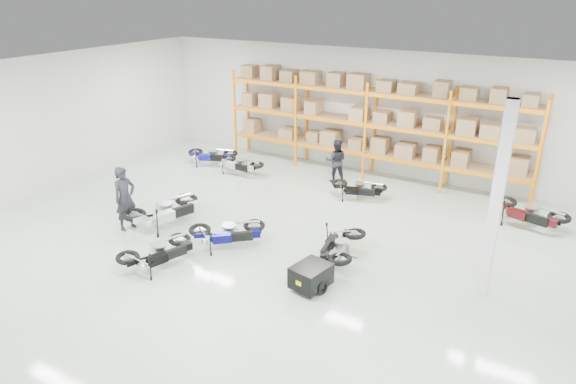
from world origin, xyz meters
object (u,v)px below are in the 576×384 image
Objects in this scene: moto_blue_centre at (228,228)px; trailer at (311,276)px; moto_back_c at (358,185)px; moto_silver_left at (165,206)px; moto_back_a at (211,152)px; person_back at (336,161)px; moto_back_b at (239,161)px; moto_black_far_left at (158,248)px; moto_back_d at (529,209)px; moto_touring_right at (340,241)px; person_left at (125,198)px.

moto_blue_centre is 1.17× the size of trailer.
moto_blue_centre is 5.14m from moto_back_c.
moto_back_a is at bearing -47.18° from moto_silver_left.
moto_back_c is at bearing 117.79° from person_back.
moto_blue_centre is 2.34m from moto_silver_left.
person_back is (3.48, 1.01, 0.29)m from moto_back_b.
moto_back_a is at bearing -43.29° from moto_black_far_left.
moto_black_far_left is 0.93× the size of moto_back_d.
moto_blue_centre is 8.70m from moto_back_d.
moto_back_c is (4.79, -0.05, -0.01)m from moto_back_b.
moto_touring_right is 8.62m from moto_back_a.
moto_black_far_left is 2.64m from person_left.
moto_back_a is (-7.45, 5.93, 0.16)m from trailer.
moto_touring_right is 1.10× the size of moto_back_c.
moto_blue_centre reaches higher than moto_back_a.
moto_back_c is 0.85× the size of moto_back_d.
moto_touring_right is at bearing -119.29° from moto_back_b.
trailer is (0.00, -1.60, -0.17)m from moto_touring_right.
moto_silver_left is at bearing 124.38° from moto_back_c.
moto_back_b is at bearing 109.16° from moto_back_d.
person_left reaches higher than moto_blue_centre.
moto_back_c is 7.32m from person_left.
moto_back_c is at bearing -114.44° from moto_back_a.
moto_back_b is at bearing -6.95° from person_back.
moto_back_d is (7.72, 7.09, 0.04)m from moto_black_far_left.
moto_touring_right reaches higher than moto_black_far_left.
moto_back_d is at bearing 68.23° from trailer.
moto_back_a is (-3.68, 6.90, -0.01)m from moto_black_far_left.
moto_black_far_left is at bearing -108.90° from person_left.
moto_touring_right is 5.64m from person_back.
moto_silver_left reaches higher than moto_blue_centre.
moto_silver_left is (-2.34, 0.14, 0.08)m from moto_blue_centre.
moto_blue_centre is 6.87m from moto_back_a.
moto_back_b is 0.87× the size of moto_back_d.
moto_silver_left reaches higher than moto_back_a.
moto_back_b is at bearing 137.22° from moto_touring_right.
trailer is (3.78, 0.96, -0.17)m from moto_black_far_left.
moto_back_c is at bearing 112.24° from moto_back_d.
moto_back_d is 6.44m from person_back.
moto_back_b is at bearing 147.48° from trailer.
moto_silver_left is at bearing -177.77° from moto_back_a.
trailer is 0.81× the size of person_left.
moto_black_far_left is 1.01× the size of moto_back_a.
moto_back_b is 0.86× the size of person_left.
person_back is at bearing -44.61° from moto_blue_centre.
moto_touring_right is at bearing -141.62° from moto_back_a.
moto_blue_centre is at bearing -164.24° from moto_silver_left.
trailer is 7.29m from moto_back_d.
moto_back_a reaches higher than moto_back_c.
moto_back_b is at bearing 6.64° from person_left.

